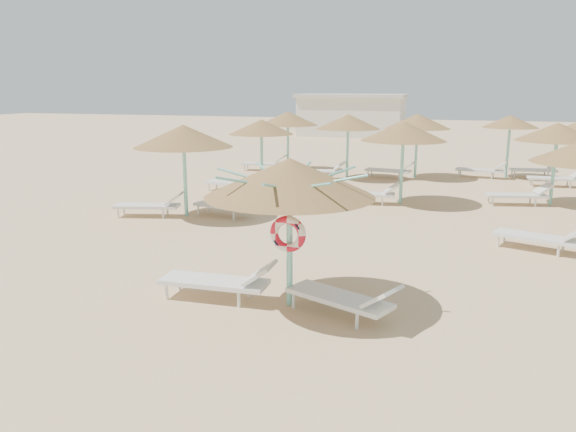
% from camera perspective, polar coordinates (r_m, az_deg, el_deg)
% --- Properties ---
extents(ground, '(120.00, 120.00, 0.00)m').
position_cam_1_polar(ground, '(10.40, 1.46, -8.40)').
color(ground, tan).
rests_on(ground, ground).
extents(main_palapa, '(2.93, 2.93, 2.62)m').
position_cam_1_polar(main_palapa, '(9.53, 0.16, 3.85)').
color(main_palapa, '#7CD7C8').
rests_on(main_palapa, ground).
extents(lounger_main_a, '(2.14, 0.71, 0.77)m').
position_cam_1_polar(lounger_main_a, '(10.30, -6.78, -6.53)').
color(lounger_main_a, white).
rests_on(lounger_main_a, ground).
extents(lounger_main_b, '(2.09, 1.35, 0.73)m').
position_cam_1_polar(lounger_main_b, '(9.52, 5.85, -8.28)').
color(lounger_main_b, white).
rests_on(lounger_main_b, ground).
extents(palapa_field, '(19.27, 13.75, 2.72)m').
position_cam_1_polar(palapa_field, '(19.99, 16.23, 8.22)').
color(palapa_field, '#7CD7C8').
rests_on(palapa_field, ground).
extents(service_hut, '(8.40, 4.40, 3.25)m').
position_cam_1_polar(service_hut, '(45.20, 6.47, 10.17)').
color(service_hut, silver).
rests_on(service_hut, ground).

